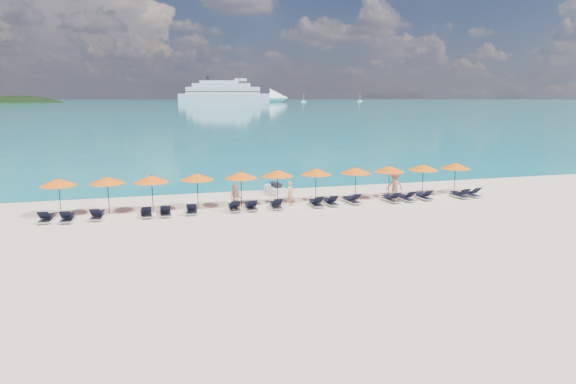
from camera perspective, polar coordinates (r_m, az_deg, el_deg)
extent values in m
plane|color=beige|center=(26.40, 1.71, -3.79)|extent=(1400.00, 1400.00, 0.00)
cube|color=#1FA9B2|center=(684.46, -14.77, 10.35)|extent=(1600.00, 1300.00, 0.01)
ellipsoid|color=black|center=(602.99, -28.95, 5.91)|extent=(162.00, 126.00, 85.50)
cube|color=white|center=(573.36, -7.49, 10.99)|extent=(106.08, 51.08, 9.58)
cone|color=white|center=(565.38, -1.06, 11.08)|extent=(26.60, 26.60, 21.07)
cube|color=white|center=(573.74, -7.70, 11.84)|extent=(85.16, 41.77, 7.66)
cube|color=white|center=(574.19, -7.91, 12.41)|extent=(66.55, 34.04, 4.79)
cube|color=white|center=(574.64, -8.11, 12.79)|extent=(45.63, 24.73, 3.35)
cube|color=black|center=(573.72, -7.70, 11.70)|extent=(86.23, 42.29, 0.86)
cube|color=black|center=(573.76, -7.71, 12.03)|extent=(84.10, 41.26, 0.86)
cylinder|color=black|center=(577.42, -9.45, 13.12)|extent=(4.21, 4.21, 5.27)
cube|color=white|center=(590.71, 1.87, 10.69)|extent=(5.61, 1.87, 1.50)
cylinder|color=white|center=(590.68, 1.88, 11.16)|extent=(0.34, 0.34, 9.36)
cube|color=white|center=(638.93, 8.50, 10.62)|extent=(5.70, 1.90, 1.52)
cylinder|color=white|center=(638.90, 8.51, 11.06)|extent=(0.34, 0.34, 9.50)
cube|color=white|center=(34.26, -1.51, 0.21)|extent=(1.19, 2.38, 0.52)
cube|color=black|center=(34.01, -1.39, 0.78)|extent=(0.62, 1.01, 0.33)
cylinder|color=black|center=(34.68, -1.87, 1.23)|extent=(0.53, 0.14, 0.06)
imported|color=tan|center=(30.52, 0.28, -0.19)|extent=(0.69, 0.63, 1.59)
imported|color=tan|center=(29.03, -6.23, -0.76)|extent=(0.93, 0.86, 1.67)
imported|color=tan|center=(33.32, 12.51, 0.75)|extent=(1.24, 0.67, 1.84)
cylinder|color=black|center=(30.73, -25.43, -0.63)|extent=(0.05, 0.05, 2.20)
cone|color=#FF5D07|center=(30.57, -25.58, 1.06)|extent=(2.10, 2.10, 0.42)
sphere|color=black|center=(30.54, -25.61, 1.46)|extent=(0.08, 0.08, 0.08)
cylinder|color=black|center=(30.38, -20.52, -0.38)|extent=(0.05, 0.05, 2.20)
cone|color=#FF5D07|center=(30.21, -20.64, 1.33)|extent=(2.10, 2.10, 0.42)
sphere|color=black|center=(30.18, -20.67, 1.74)|extent=(0.08, 0.08, 0.08)
cylinder|color=black|center=(29.99, -15.78, -0.22)|extent=(0.05, 0.05, 2.20)
cone|color=#FF5D07|center=(29.82, -15.87, 1.51)|extent=(2.10, 2.10, 0.42)
sphere|color=black|center=(29.79, -15.89, 1.92)|extent=(0.08, 0.08, 0.08)
cylinder|color=black|center=(30.21, -10.66, 0.09)|extent=(0.05, 0.05, 2.20)
cone|color=#FF5D07|center=(30.05, -10.73, 1.81)|extent=(2.10, 2.10, 0.42)
sphere|color=black|center=(30.01, -10.74, 2.23)|extent=(0.08, 0.08, 0.08)
cylinder|color=black|center=(30.42, -5.56, 0.31)|extent=(0.05, 0.05, 2.20)
cone|color=#FF5D07|center=(30.26, -5.59, 2.02)|extent=(2.10, 2.10, 0.42)
sphere|color=black|center=(30.22, -5.60, 2.43)|extent=(0.08, 0.08, 0.08)
cylinder|color=black|center=(31.05, -1.24, 0.59)|extent=(0.05, 0.05, 2.20)
cone|color=#FF5D07|center=(30.89, -1.25, 2.26)|extent=(2.10, 2.10, 0.42)
sphere|color=black|center=(30.86, -1.25, 2.67)|extent=(0.08, 0.08, 0.08)
cylinder|color=black|center=(31.75, 3.31, 0.81)|extent=(0.05, 0.05, 2.20)
cone|color=#FF5D07|center=(31.60, 3.33, 2.45)|extent=(2.10, 2.10, 0.42)
sphere|color=black|center=(31.56, 3.34, 2.85)|extent=(0.08, 0.08, 0.08)
cylinder|color=black|center=(32.55, 8.01, 0.98)|extent=(0.05, 0.05, 2.20)
cone|color=#FF5D07|center=(32.40, 8.05, 2.58)|extent=(2.10, 2.10, 0.42)
sphere|color=black|center=(32.37, 8.06, 2.96)|extent=(0.08, 0.08, 0.08)
cylinder|color=black|center=(33.57, 11.87, 1.16)|extent=(0.05, 0.05, 2.20)
cone|color=#FF5D07|center=(33.42, 11.93, 2.71)|extent=(2.10, 2.10, 0.42)
sphere|color=black|center=(33.39, 11.95, 3.08)|extent=(0.08, 0.08, 0.08)
cylinder|color=black|center=(34.86, 15.67, 1.35)|extent=(0.05, 0.05, 2.20)
cone|color=#FF5D07|center=(34.72, 15.75, 2.84)|extent=(2.10, 2.10, 0.42)
sphere|color=black|center=(34.69, 15.77, 3.20)|extent=(0.08, 0.08, 0.08)
cylinder|color=black|center=(36.30, 19.17, 1.52)|extent=(0.05, 0.05, 2.20)
cone|color=#FF5D07|center=(36.16, 19.27, 2.96)|extent=(2.10, 2.10, 0.42)
sphere|color=black|center=(36.13, 19.29, 3.30)|extent=(0.08, 0.08, 0.08)
cube|color=silver|center=(29.95, -26.69, -2.91)|extent=(0.67, 1.72, 0.06)
cube|color=black|center=(30.15, -26.61, -2.51)|extent=(0.58, 1.12, 0.04)
cube|color=black|center=(29.33, -27.00, -2.39)|extent=(0.57, 0.55, 0.43)
cube|color=silver|center=(29.53, -24.64, -2.92)|extent=(0.64, 1.71, 0.06)
cube|color=black|center=(29.74, -24.59, -2.51)|extent=(0.56, 1.11, 0.04)
cube|color=black|center=(28.91, -24.89, -2.39)|extent=(0.56, 0.54, 0.43)
cube|color=silver|center=(29.44, -21.65, -2.72)|extent=(0.72, 1.73, 0.06)
cube|color=black|center=(29.65, -21.59, -2.31)|extent=(0.61, 1.13, 0.04)
cube|color=black|center=(28.83, -21.89, -2.19)|extent=(0.58, 0.57, 0.43)
cube|color=silver|center=(29.12, -16.45, -2.53)|extent=(0.76, 1.75, 0.06)
cube|color=black|center=(29.33, -16.50, -2.12)|extent=(0.64, 1.14, 0.04)
cube|color=black|center=(28.49, -16.42, -1.98)|extent=(0.59, 0.58, 0.43)
cube|color=silver|center=(29.08, -14.32, -2.44)|extent=(0.66, 1.71, 0.06)
cube|color=black|center=(29.29, -14.36, -2.02)|extent=(0.58, 1.11, 0.04)
cube|color=black|center=(28.45, -14.31, -1.89)|extent=(0.56, 0.55, 0.43)
cube|color=silver|center=(29.23, -11.32, -2.24)|extent=(0.79, 1.76, 0.06)
cube|color=black|center=(29.43, -11.32, -1.82)|extent=(0.66, 1.15, 0.04)
cube|color=black|center=(28.60, -11.39, -1.69)|extent=(0.60, 0.59, 0.43)
cube|color=silver|center=(29.49, -6.38, -1.96)|extent=(0.66, 1.72, 0.06)
cube|color=black|center=(29.69, -6.45, -1.56)|extent=(0.58, 1.11, 0.04)
cube|color=black|center=(28.86, -6.26, -1.42)|extent=(0.56, 0.55, 0.43)
cube|color=silver|center=(29.68, -4.40, -1.84)|extent=(0.69, 1.72, 0.06)
cube|color=black|center=(29.88, -4.47, -1.44)|extent=(0.59, 1.12, 0.04)
cube|color=black|center=(29.06, -4.25, -1.29)|extent=(0.57, 0.56, 0.43)
cube|color=silver|center=(29.93, -1.42, -1.70)|extent=(0.73, 1.74, 0.06)
cube|color=black|center=(30.14, -1.50, -1.29)|extent=(0.62, 1.13, 0.04)
cube|color=black|center=(29.31, -1.24, -1.15)|extent=(0.58, 0.57, 0.43)
cube|color=silver|center=(30.58, 3.33, -1.43)|extent=(0.68, 1.72, 0.06)
cube|color=black|center=(30.78, 3.20, -1.04)|extent=(0.59, 1.12, 0.04)
cube|color=black|center=(29.98, 3.64, -0.89)|extent=(0.57, 0.56, 0.43)
cube|color=silver|center=(31.01, 5.05, -1.28)|extent=(0.68, 1.72, 0.06)
cube|color=black|center=(31.20, 4.92, -0.90)|extent=(0.59, 1.12, 0.04)
cube|color=black|center=(30.41, 5.39, -0.74)|extent=(0.57, 0.56, 0.43)
cube|color=silver|center=(31.67, 7.58, -1.07)|extent=(0.78, 1.75, 0.06)
cube|color=black|center=(31.85, 7.37, -0.70)|extent=(0.65, 1.15, 0.04)
cube|color=black|center=(31.12, 8.07, -0.53)|extent=(0.60, 0.59, 0.43)
cube|color=silver|center=(32.51, 12.12, -0.90)|extent=(0.70, 1.73, 0.06)
cube|color=black|center=(32.69, 11.91, -0.54)|extent=(0.60, 1.13, 0.04)
cube|color=black|center=(31.97, 12.64, -0.38)|extent=(0.58, 0.56, 0.43)
cube|color=silver|center=(33.04, 13.77, -0.78)|extent=(0.75, 1.74, 0.06)
cube|color=black|center=(33.22, 13.55, -0.43)|extent=(0.63, 1.14, 0.04)
cube|color=black|center=(32.52, 14.34, -0.26)|extent=(0.59, 0.58, 0.43)
cube|color=silver|center=(33.82, 15.74, -0.61)|extent=(0.63, 1.71, 0.06)
cube|color=black|center=(34.00, 15.54, -0.26)|extent=(0.56, 1.10, 0.04)
cube|color=black|center=(33.28, 16.27, -0.10)|extent=(0.55, 0.54, 0.43)
cube|color=silver|center=(35.12, 19.66, -0.42)|extent=(0.65, 1.71, 0.06)
cube|color=black|center=(35.29, 19.45, -0.08)|extent=(0.57, 1.11, 0.04)
cube|color=black|center=(34.61, 20.23, 0.07)|extent=(0.56, 0.55, 0.43)
cube|color=silver|center=(35.85, 20.85, -0.27)|extent=(0.65, 1.71, 0.06)
cube|color=black|center=(36.01, 20.63, 0.06)|extent=(0.57, 1.11, 0.04)
cube|color=black|center=(35.35, 21.43, 0.21)|extent=(0.56, 0.55, 0.43)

